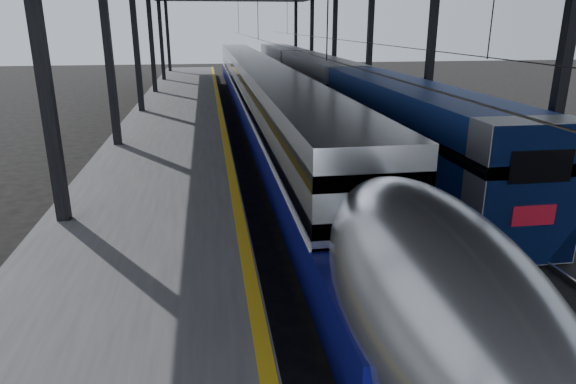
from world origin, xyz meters
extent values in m
plane|color=black|center=(0.00, 0.00, 0.00)|extent=(160.00, 160.00, 0.00)
cube|color=#4C4C4F|center=(-3.50, 20.00, 0.50)|extent=(6.00, 80.00, 1.00)
cube|color=gold|center=(-0.70, 20.00, 1.00)|extent=(0.30, 80.00, 0.01)
cube|color=slate|center=(1.28, 20.00, 0.08)|extent=(0.08, 80.00, 0.16)
cube|color=slate|center=(2.72, 20.00, 0.08)|extent=(0.08, 80.00, 0.16)
cube|color=slate|center=(6.28, 20.00, 0.08)|extent=(0.08, 80.00, 0.16)
cube|color=slate|center=(7.72, 20.00, 0.08)|extent=(0.08, 80.00, 0.16)
cube|color=black|center=(-5.80, 5.00, 4.50)|extent=(0.35, 0.35, 9.00)
cube|color=black|center=(9.60, 5.00, 4.50)|extent=(0.35, 0.35, 9.00)
cube|color=black|center=(-5.80, 15.00, 4.50)|extent=(0.35, 0.35, 9.00)
cube|color=black|center=(9.60, 15.00, 4.50)|extent=(0.35, 0.35, 9.00)
cube|color=black|center=(-5.80, 25.00, 4.50)|extent=(0.35, 0.35, 9.00)
cube|color=black|center=(9.60, 25.00, 4.50)|extent=(0.35, 0.35, 9.00)
cube|color=black|center=(-5.80, 35.00, 4.50)|extent=(0.35, 0.35, 9.00)
cube|color=black|center=(9.60, 35.00, 4.50)|extent=(0.35, 0.35, 9.00)
cube|color=black|center=(-5.80, 45.00, 4.50)|extent=(0.35, 0.35, 9.00)
cube|color=black|center=(9.60, 45.00, 4.50)|extent=(0.35, 0.35, 9.00)
cube|color=black|center=(-5.80, 55.00, 4.50)|extent=(0.35, 0.35, 9.00)
cube|color=black|center=(9.60, 55.00, 4.50)|extent=(0.35, 0.35, 9.00)
cylinder|color=slate|center=(2.00, 20.00, 5.50)|extent=(0.03, 74.00, 0.03)
cylinder|color=slate|center=(7.00, 20.00, 5.50)|extent=(0.03, 74.00, 0.03)
cube|color=#B3B5BA|center=(2.00, 28.61, 2.16)|extent=(2.73, 57.00, 3.76)
cube|color=navy|center=(2.00, 27.11, 0.99)|extent=(2.80, 62.00, 1.46)
cube|color=silver|center=(2.00, 28.61, 1.74)|extent=(2.82, 57.00, 0.09)
cube|color=black|center=(2.00, 28.61, 3.25)|extent=(2.77, 57.00, 0.40)
cube|color=black|center=(2.00, 28.61, 2.16)|extent=(2.77, 57.00, 0.40)
ellipsoid|color=#B3B5BA|center=(2.00, -2.89, 2.02)|extent=(2.73, 8.40, 3.76)
ellipsoid|color=navy|center=(2.00, -2.89, 0.94)|extent=(2.80, 8.40, 1.60)
ellipsoid|color=black|center=(2.00, -5.49, 2.77)|extent=(1.41, 2.20, 0.85)
cube|color=black|center=(2.00, 19.11, 0.20)|extent=(2.07, 2.60, 0.40)
cube|color=navy|center=(7.00, 10.73, 2.08)|extent=(2.91, 18.00, 3.94)
cube|color=gray|center=(7.00, 2.33, 2.08)|extent=(2.96, 1.20, 4.00)
cube|color=black|center=(7.00, 1.71, 2.96)|extent=(1.76, 0.06, 0.88)
cube|color=maroon|center=(7.00, 1.71, 1.61)|extent=(1.25, 0.06, 0.57)
cube|color=gray|center=(7.00, 29.73, 2.08)|extent=(2.91, 18.00, 3.94)
cube|color=gray|center=(7.00, 48.73, 2.08)|extent=(2.91, 18.00, 3.94)
cube|color=black|center=(7.00, 4.73, 0.18)|extent=(2.28, 2.40, 0.36)
cube|color=black|center=(7.00, 26.73, 0.18)|extent=(2.28, 2.40, 0.36)
camera|label=1|loc=(-1.45, -9.94, 6.48)|focal=32.00mm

